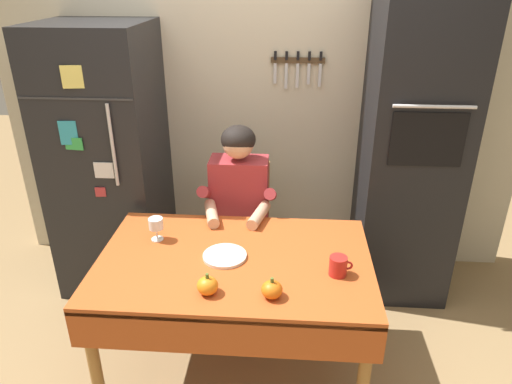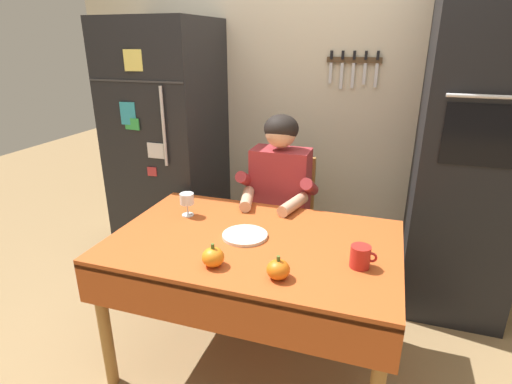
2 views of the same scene
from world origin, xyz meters
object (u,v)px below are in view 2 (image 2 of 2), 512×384
Objects in this scene: wine_glass at (187,200)px; pumpkin_medium at (278,269)px; refrigerator at (169,150)px; coffee_mug at (361,257)px; chair_behind_person at (284,218)px; serving_tray at (245,235)px; seated_person at (277,197)px; pumpkin_large at (213,257)px; wall_oven at (472,150)px; dining_table at (253,256)px.

pumpkin_medium is at bearing -35.08° from wine_glass.
refrigerator is 1.76m from coffee_mug.
chair_behind_person is 8.13× the size of coffee_mug.
wine_glass reaches higher than serving_tray.
refrigerator is 1.45× the size of seated_person.
wine_glass is at bearing 159.28° from serving_tray.
seated_person is 0.88m from pumpkin_large.
refrigerator is 2.01m from wall_oven.
chair_behind_person is 0.29m from seated_person.
coffee_mug is at bearing -50.86° from seated_person.
seated_person is at bearing -163.71° from wall_oven.
pumpkin_medium is (0.65, -0.45, -0.05)m from wine_glass.
seated_person reaches higher than wine_glass.
wine_glass is 0.57m from pumpkin_large.
serving_tray is (0.04, 0.30, -0.03)m from pumpkin_large.
seated_person is at bearing 129.14° from coffee_mug.
seated_person reaches higher than serving_tray.
serving_tray is (0.39, -0.15, -0.08)m from wine_glass.
coffee_mug is at bearing -33.34° from refrigerator.
wall_oven is 18.37× the size of coffee_mug.
coffee_mug is 0.88× the size of wine_glass.
pumpkin_medium reaches higher than dining_table.
wine_glass is (-0.44, 0.18, 0.18)m from dining_table.
refrigerator is 1.32m from dining_table.
wall_oven is 1.49m from pumpkin_medium.
serving_tray is at bearing -140.87° from wall_oven.
wall_oven is (2.00, 0.04, 0.15)m from refrigerator.
wall_oven is 19.68× the size of pumpkin_large.
serving_tray is (-0.57, 0.11, -0.04)m from coffee_mug.
wine_glass is at bearing -133.10° from seated_person.
chair_behind_person is at bearing 102.97° from pumpkin_medium.
pumpkin_large is at bearing -51.71° from wine_glass.
pumpkin_large is 1.04× the size of pumpkin_medium.
seated_person reaches higher than pumpkin_large.
pumpkin_medium is at bearing -74.38° from seated_person.
wall_oven is 1.45m from serving_tray.
dining_table is 0.81m from chair_behind_person.
serving_tray reaches higher than dining_table.
seated_person reaches higher than chair_behind_person.
refrigerator is at bearing 126.75° from pumpkin_large.
dining_table is 0.11m from serving_tray.
wine_glass is at bearing 158.22° from dining_table.
wine_glass is (-0.40, -0.62, 0.32)m from chair_behind_person.
dining_table is 13.12× the size of pumpkin_large.
wine_glass is 0.43m from serving_tray.
refrigerator reaches higher than wine_glass.
refrigerator is 1.64m from pumpkin_medium.
chair_behind_person reaches higher than pumpkin_large.
coffee_mug reaches higher than serving_tray.
refrigerator is 15.74× the size of coffee_mug.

